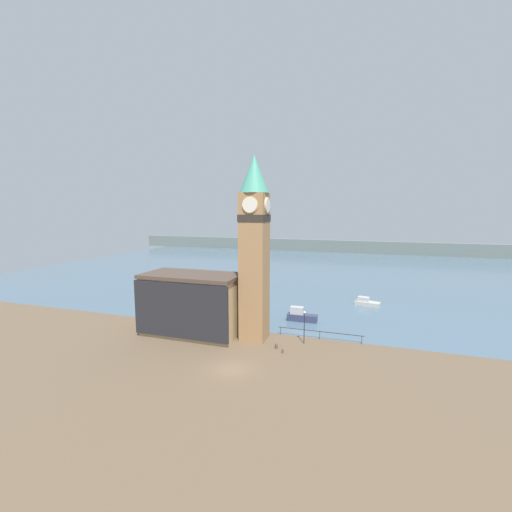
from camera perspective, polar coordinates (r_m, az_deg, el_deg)
The scene contains 11 objects.
ground_plane at distance 38.73m, azimuth -4.07°, elevation -18.33°, with size 160.00×160.00×0.00m, color brown.
water at distance 106.43m, azimuth 10.96°, elevation -1.78°, with size 160.00×120.00×0.00m.
far_shoreline at distance 145.56m, azimuth 13.07°, elevation 1.61°, with size 180.00×3.00×5.00m.
pier_railing at distance 47.11m, azimuth 10.58°, elevation -12.37°, with size 11.29×0.08×1.09m.
clock_tower at distance 43.91m, azimuth -0.28°, elevation 1.99°, with size 3.74×3.74×23.83m.
pier_building at distance 48.28m, azimuth -10.63°, elevation -7.83°, with size 13.55×6.88×8.39m.
boat_near at distance 54.06m, azimuth 7.49°, elevation -9.86°, with size 4.58×1.46×2.19m.
boat_far at distance 65.40m, azimuth 17.95°, elevation -7.35°, with size 4.58×2.75×1.45m.
mooring_bollard_near at distance 43.72m, azimuth 3.41°, elevation -14.68°, with size 0.36×0.36×0.70m.
mooring_bollard_far at distance 42.50m, azimuth 4.46°, elevation -15.43°, with size 0.27×0.27×0.59m.
lamp_post at distance 44.71m, azimuth 8.06°, elevation -10.71°, with size 0.32×0.32×4.27m.
Camera 1 is at (13.50, -32.16, 16.83)m, focal length 24.00 mm.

